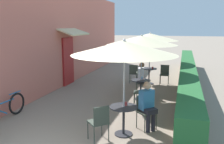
% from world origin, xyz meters
% --- Properties ---
extents(cafe_facade_wall, '(0.98, 14.29, 4.20)m').
position_xyz_m(cafe_facade_wall, '(-2.54, 7.01, 2.09)').
color(cafe_facade_wall, '#C66B5B').
rests_on(cafe_facade_wall, ground_plane).
extents(planter_hedge, '(0.60, 13.29, 1.01)m').
position_xyz_m(planter_hedge, '(2.75, 7.05, 0.54)').
color(planter_hedge, tan).
rests_on(planter_hedge, ground_plane).
extents(patio_table_near, '(0.69, 0.69, 0.71)m').
position_xyz_m(patio_table_near, '(1.24, 1.96, 0.49)').
color(patio_table_near, '#28282D').
rests_on(patio_table_near, ground_plane).
extents(patio_umbrella_near, '(2.46, 2.46, 2.33)m').
position_xyz_m(patio_umbrella_near, '(1.24, 1.96, 2.12)').
color(patio_umbrella_near, '#B7B7BC').
rests_on(patio_umbrella_near, ground_plane).
extents(cafe_chair_near_left, '(0.57, 0.57, 0.87)m').
position_xyz_m(cafe_chair_near_left, '(0.80, 1.43, 0.52)').
color(cafe_chair_near_left, '#384238').
rests_on(cafe_chair_near_left, ground_plane).
extents(cafe_chair_near_right, '(0.57, 0.57, 0.87)m').
position_xyz_m(cafe_chair_near_right, '(1.67, 2.49, 0.52)').
color(cafe_chair_near_right, '#384238').
rests_on(cafe_chair_near_right, ground_plane).
extents(seated_patron_near_right, '(0.51, 0.51, 1.25)m').
position_xyz_m(seated_patron_near_right, '(1.75, 2.41, 0.69)').
color(seated_patron_near_right, '#23232D').
rests_on(seated_patron_near_right, ground_plane).
extents(coffee_cup_near, '(0.07, 0.07, 0.09)m').
position_xyz_m(coffee_cup_near, '(1.27, 2.04, 0.76)').
color(coffee_cup_near, '#B73D3D').
rests_on(coffee_cup_near, patio_table_near).
extents(patio_table_mid, '(0.69, 0.69, 0.71)m').
position_xyz_m(patio_table_mid, '(1.14, 4.98, 0.49)').
color(patio_table_mid, '#28282D').
rests_on(patio_table_mid, ground_plane).
extents(patio_umbrella_mid, '(2.46, 2.46, 2.33)m').
position_xyz_m(patio_umbrella_mid, '(1.14, 4.98, 2.12)').
color(patio_umbrella_mid, '#B7B7BC').
rests_on(patio_umbrella_mid, ground_plane).
extents(cafe_chair_mid_left, '(0.45, 0.45, 0.87)m').
position_xyz_m(cafe_chair_mid_left, '(0.98, 5.65, 0.52)').
color(cafe_chair_mid_left, '#384238').
rests_on(cafe_chair_mid_left, ground_plane).
extents(seated_patron_mid_left, '(0.44, 0.37, 1.25)m').
position_xyz_m(seated_patron_mid_left, '(1.09, 5.66, 0.69)').
color(seated_patron_mid_left, '#23232D').
rests_on(seated_patron_mid_left, ground_plane).
extents(cafe_chair_mid_right, '(0.45, 0.45, 0.87)m').
position_xyz_m(cafe_chair_mid_right, '(1.30, 4.31, 0.52)').
color(cafe_chair_mid_right, '#384238').
rests_on(cafe_chair_mid_right, ground_plane).
extents(coffee_cup_mid, '(0.07, 0.07, 0.09)m').
position_xyz_m(coffee_cup_mid, '(1.14, 5.14, 0.76)').
color(coffee_cup_mid, teal).
rests_on(coffee_cup_mid, patio_table_mid).
extents(patio_table_far, '(0.69, 0.69, 0.71)m').
position_xyz_m(patio_table_far, '(1.09, 7.48, 0.49)').
color(patio_table_far, '#28282D').
rests_on(patio_table_far, ground_plane).
extents(patio_umbrella_far, '(2.46, 2.46, 2.33)m').
position_xyz_m(patio_umbrella_far, '(1.09, 7.48, 2.12)').
color(patio_umbrella_far, '#B7B7BC').
rests_on(patio_umbrella_far, ground_plane).
extents(cafe_chair_far_left, '(0.41, 0.41, 0.87)m').
position_xyz_m(cafe_chair_far_left, '(1.78, 7.58, 0.52)').
color(cafe_chair_far_left, '#384238').
rests_on(cafe_chair_far_left, ground_plane).
extents(cafe_chair_far_right, '(0.41, 0.41, 0.87)m').
position_xyz_m(cafe_chair_far_right, '(0.41, 7.39, 0.52)').
color(cafe_chair_far_right, '#384238').
rests_on(cafe_chair_far_right, ground_plane).
extents(coffee_cup_far, '(0.07, 0.07, 0.09)m').
position_xyz_m(coffee_cup_far, '(1.25, 7.43, 0.76)').
color(coffee_cup_far, '#B73D3D').
rests_on(coffee_cup_far, patio_table_far).
extents(bicycle_leaning, '(0.17, 1.71, 0.74)m').
position_xyz_m(bicycle_leaning, '(-2.20, 1.92, 0.34)').
color(bicycle_leaning, black).
rests_on(bicycle_leaning, ground_plane).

